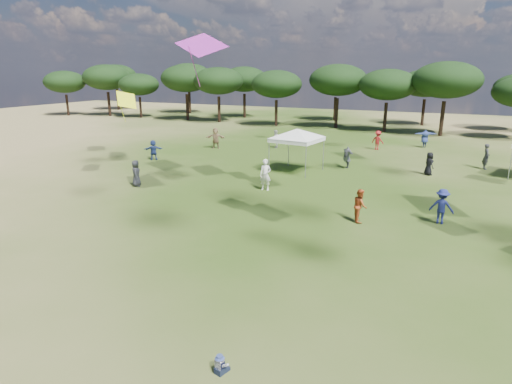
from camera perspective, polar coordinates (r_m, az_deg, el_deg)
tree_line at (r=52.36m, az=23.16°, el=13.36°), size 108.78×17.63×7.77m
tent_left at (r=28.95m, az=5.51°, el=8.16°), size 5.83×5.83×3.22m
toddler at (r=10.56m, az=-4.76°, el=-22.01°), size 0.35×0.38×0.48m
festival_crowd at (r=31.35m, az=11.78°, el=4.85°), size 30.15×22.98×1.86m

